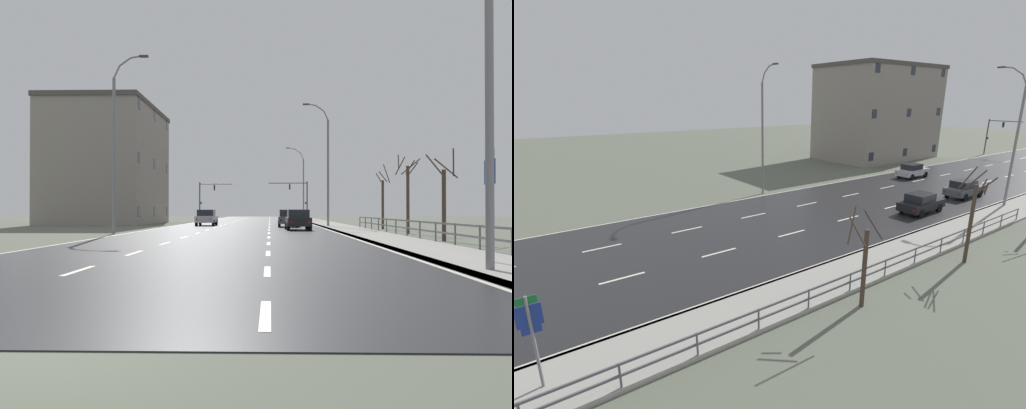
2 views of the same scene
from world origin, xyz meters
TOP-DOWN VIEW (x-y plane):
  - ground_plane at (0.00, 48.00)m, footprint 160.00×160.00m
  - road_asphalt_strip at (0.00, 60.00)m, footprint 14.00×120.00m
  - guardrail at (9.85, 22.25)m, footprint 0.07×32.82m
  - street_lamp_midground at (7.46, 42.05)m, footprint 2.36×0.24m
  - street_lamp_left_bank at (-7.47, 28.06)m, footprint 2.31×0.24m
  - highway_sign at (8.39, 8.97)m, footprint 0.09×0.68m
  - traffic_signal_left at (-7.00, 71.90)m, footprint 4.88×0.36m
  - car_mid_centre at (4.52, 34.81)m, footprint 1.92×4.14m
  - car_distant at (4.05, 42.28)m, footprint 1.92×4.14m
  - car_far_right at (-3.80, 46.11)m, footprint 1.88×4.12m
  - brick_building at (-16.04, 54.59)m, footprint 10.74×17.30m
  - bare_tree_near at (10.90, 20.53)m, footprint 1.45×1.19m
  - bare_tree_mid at (11.22, 28.66)m, footprint 1.69×1.37m

SIDE VIEW (x-z plane):
  - ground_plane at x=0.00m, z-range -0.12..0.00m
  - road_asphalt_strip at x=0.00m, z-range 0.00..0.02m
  - guardrail at x=9.85m, z-range 0.21..1.21m
  - car_mid_centre at x=4.52m, z-range 0.02..1.59m
  - car_distant at x=4.05m, z-range 0.02..1.59m
  - car_far_right at x=-3.80m, z-range 0.02..1.59m
  - bare_tree_near at x=10.90m, z-range -0.23..4.28m
  - highway_sign at x=8.39m, z-range 0.45..3.67m
  - bare_tree_mid at x=11.22m, z-range -0.04..5.13m
  - traffic_signal_left at x=-7.00m, z-range 0.90..6.51m
  - street_lamp_midground at x=7.46m, z-range -0.10..11.03m
  - street_lamp_left_bank at x=-7.47m, z-range -0.10..11.39m
  - brick_building at x=-16.04m, z-range 0.01..13.36m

